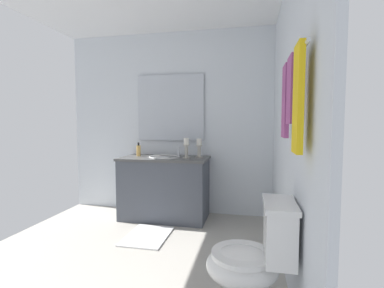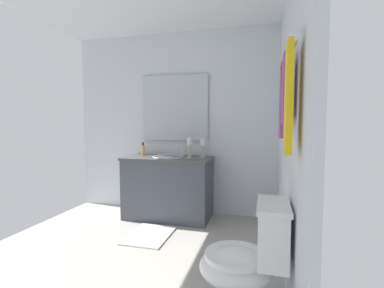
{
  "view_description": "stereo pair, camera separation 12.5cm",
  "coord_description": "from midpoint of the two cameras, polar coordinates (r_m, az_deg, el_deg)",
  "views": [
    {
      "loc": [
        2.4,
        1.11,
        1.22
      ],
      "look_at": [
        -0.12,
        0.58,
        1.03
      ],
      "focal_mm": 25.94,
      "sensor_mm": 36.0,
      "label": 1
    },
    {
      "loc": [
        2.37,
        1.23,
        1.22
      ],
      "look_at": [
        -0.12,
        0.58,
        1.03
      ],
      "focal_mm": 25.94,
      "sensor_mm": 36.0,
      "label": 2
    }
  ],
  "objects": [
    {
      "name": "wall_back",
      "position": [
        2.39,
        20.73,
        4.04
      ],
      "size": [
        2.61,
        0.04,
        2.45
      ],
      "primitive_type": "cube",
      "color": "silver",
      "rests_on": "ground"
    },
    {
      "name": "towel_center",
      "position": [
        1.75,
        20.59,
        10.44
      ],
      "size": [
        0.19,
        0.03,
        0.4
      ],
      "primitive_type": "cube",
      "color": "#A54C8C",
      "rests_on": "towel_bar"
    },
    {
      "name": "vanity_cabinet",
      "position": [
        3.64,
        -3.9,
        -8.87
      ],
      "size": [
        0.58,
        1.12,
        0.79
      ],
      "color": "#474C56",
      "rests_on": "ground"
    },
    {
      "name": "towel_near_vanity",
      "position": [
        2.0,
        19.78,
        8.28
      ],
      "size": [
        0.19,
        0.03,
        0.49
      ],
      "primitive_type": "cube",
      "color": "#A54C8C",
      "rests_on": "towel_bar"
    },
    {
      "name": "candle_holder_short",
      "position": [
        3.44,
        0.56,
        -0.74
      ],
      "size": [
        0.09,
        0.09,
        0.25
      ],
      "color": "#B7B2A5",
      "rests_on": "vanity_cabinet"
    },
    {
      "name": "soap_bottle",
      "position": [
        3.75,
        -9.1,
        -1.27
      ],
      "size": [
        0.06,
        0.06,
        0.18
      ],
      "color": "#E5B259",
      "rests_on": "vanity_cabinet"
    },
    {
      "name": "floor",
      "position": [
        2.93,
        -11.12,
        -20.75
      ],
      "size": [
        2.61,
        2.84,
        0.02
      ],
      "primitive_type": "cube",
      "color": "#B2ADA3",
      "rests_on": "ground"
    },
    {
      "name": "candle_holder_tall",
      "position": [
        3.5,
        3.23,
        -0.77
      ],
      "size": [
        0.09,
        0.09,
        0.24
      ],
      "color": "#B7B2A5",
      "rests_on": "vanity_cabinet"
    },
    {
      "name": "sink_basin",
      "position": [
        3.58,
        -3.91,
        -3.3
      ],
      "size": [
        0.4,
        0.4,
        0.24
      ],
      "color": "white",
      "rests_on": "vanity_cabinet"
    },
    {
      "name": "bath_mat",
      "position": [
        3.2,
        -7.61,
        -18.09
      ],
      "size": [
        0.6,
        0.44,
        0.02
      ],
      "primitive_type": "cube",
      "color": "silver",
      "rests_on": "ground"
    },
    {
      "name": "toilet",
      "position": [
        1.9,
        13.15,
        -22.58
      ],
      "size": [
        0.39,
        0.54,
        0.75
      ],
      "color": "white",
      "rests_on": "ground"
    },
    {
      "name": "wall_left",
      "position": [
        3.87,
        -2.93,
        4.28
      ],
      "size": [
        0.04,
        2.84,
        2.45
      ],
      "primitive_type": "cube",
      "color": "silver",
      "rests_on": "ground"
    },
    {
      "name": "towel_near_corner",
      "position": [
        1.48,
        21.55,
        8.69
      ],
      "size": [
        0.18,
        0.03,
        0.55
      ],
      "primitive_type": "cube",
      "color": "yellow",
      "rests_on": "towel_bar"
    },
    {
      "name": "towel_bar",
      "position": [
        1.78,
        21.34,
        16.16
      ],
      "size": [
        0.78,
        0.02,
        0.02
      ],
      "primitive_type": "cylinder",
      "rotation": [
        0.0,
        1.57,
        0.0
      ],
      "color": "silver"
    },
    {
      "name": "mirror",
      "position": [
        3.82,
        -2.63,
        7.44
      ],
      "size": [
        0.02,
        0.92,
        0.89
      ],
      "primitive_type": "cube",
      "color": "silver"
    }
  ]
}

